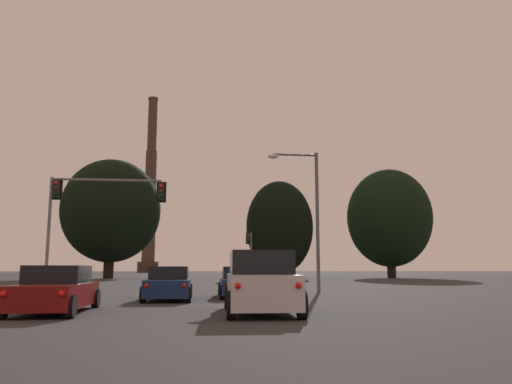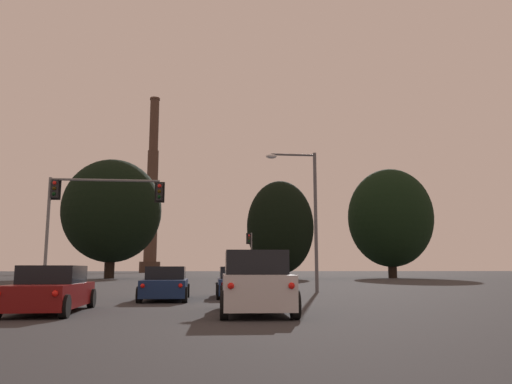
{
  "view_description": "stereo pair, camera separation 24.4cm",
  "coord_description": "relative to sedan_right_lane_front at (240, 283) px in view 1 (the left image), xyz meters",
  "views": [
    {
      "loc": [
        1.19,
        -1.54,
        1.32
      ],
      "look_at": [
        6.94,
        48.42,
        9.09
      ],
      "focal_mm": 35.0,
      "sensor_mm": 36.0,
      "label": 1
    },
    {
      "loc": [
        1.43,
        -1.56,
        1.32
      ],
      "look_at": [
        6.94,
        48.42,
        9.09
      ],
      "focal_mm": 35.0,
      "sensor_mm": 36.0,
      "label": 2
    }
  ],
  "objects": [
    {
      "name": "sedan_right_lane_front",
      "position": [
        0.0,
        0.0,
        0.0
      ],
      "size": [
        2.08,
        4.74,
        1.43
      ],
      "rotation": [
        0.0,
        0.0,
        -0.02
      ],
      "color": "navy",
      "rests_on": "ground_plane"
    },
    {
      "name": "sedan_left_lane_second",
      "position": [
        -6.31,
        -7.78,
        0.0
      ],
      "size": [
        2.08,
        4.74,
        1.43
      ],
      "rotation": [
        0.0,
        0.0,
        0.02
      ],
      "color": "maroon",
      "rests_on": "ground_plane"
    },
    {
      "name": "sedan_center_lane_front",
      "position": [
        -3.23,
        -1.78,
        0.0
      ],
      "size": [
        1.98,
        4.71,
        1.43
      ],
      "rotation": [
        0.0,
        0.0,
        0.0
      ],
      "color": "navy",
      "rests_on": "ground_plane"
    },
    {
      "name": "suv_right_lane_second",
      "position": [
        -0.09,
        -8.67,
        0.23
      ],
      "size": [
        2.27,
        4.97,
        1.86
      ],
      "rotation": [
        0.0,
        0.0,
        -0.04
      ],
      "color": "silver",
      "rests_on": "ground_plane"
    },
    {
      "name": "traffic_light_far_right",
      "position": [
        3.85,
        32.77,
        2.9
      ],
      "size": [
        0.78,
        0.5,
        5.43
      ],
      "color": "slate",
      "rests_on": "ground_plane"
    },
    {
      "name": "traffic_light_overhead_left",
      "position": [
        -8.34,
        5.64,
        4.41
      ],
      "size": [
        6.75,
        0.5,
        6.59
      ],
      "color": "slate",
      "rests_on": "ground_plane"
    },
    {
      "name": "street_lamp",
      "position": [
        4.4,
        4.32,
        4.34
      ],
      "size": [
        3.01,
        0.36,
        8.13
      ],
      "color": "#56565B",
      "rests_on": "ground_plane"
    },
    {
      "name": "smokestack",
      "position": [
        -19.48,
        155.54,
        24.23
      ],
      "size": [
        7.29,
        7.29,
        63.69
      ],
      "color": "#3C2B22",
      "rests_on": "ground_plane"
    },
    {
      "name": "treeline_right_mid",
      "position": [
        26.25,
        47.26,
        8.2
      ],
      "size": [
        12.58,
        11.32,
        16.18
      ],
      "color": "black",
      "rests_on": "ground_plane"
    },
    {
      "name": "treeline_far_left",
      "position": [
        8.95,
        42.88,
        6.28
      ],
      "size": [
        9.09,
        8.18,
        13.27
      ],
      "color": "black",
      "rests_on": "ground_plane"
    },
    {
      "name": "treeline_left_mid",
      "position": [
        -14.25,
        47.37,
        8.74
      ],
      "size": [
        13.72,
        12.35,
        16.68
      ],
      "color": "black",
      "rests_on": "ground_plane"
    }
  ]
}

